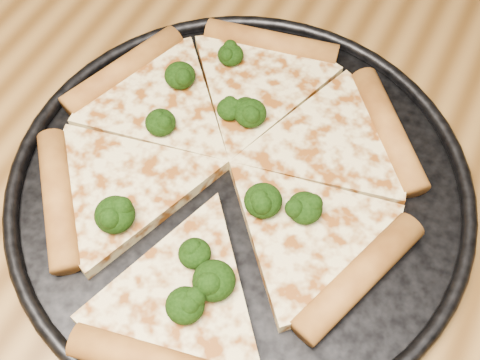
% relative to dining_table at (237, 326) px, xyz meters
% --- Properties ---
extents(dining_table, '(1.20, 0.90, 0.75)m').
position_rel_dining_table_xyz_m(dining_table, '(0.00, 0.00, 0.00)').
color(dining_table, brown).
rests_on(dining_table, ground).
extents(pizza_pan, '(0.40, 0.40, 0.02)m').
position_rel_dining_table_xyz_m(pizza_pan, '(-0.04, 0.08, 0.10)').
color(pizza_pan, black).
rests_on(pizza_pan, dining_table).
extents(pizza, '(0.34, 0.37, 0.03)m').
position_rel_dining_table_xyz_m(pizza, '(-0.05, 0.09, 0.11)').
color(pizza, '#DFCB88').
rests_on(pizza, pizza_pan).
extents(broccoli_florets, '(0.19, 0.26, 0.02)m').
position_rel_dining_table_xyz_m(broccoli_florets, '(-0.06, 0.06, 0.12)').
color(broccoli_florets, black).
rests_on(broccoli_florets, pizza).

